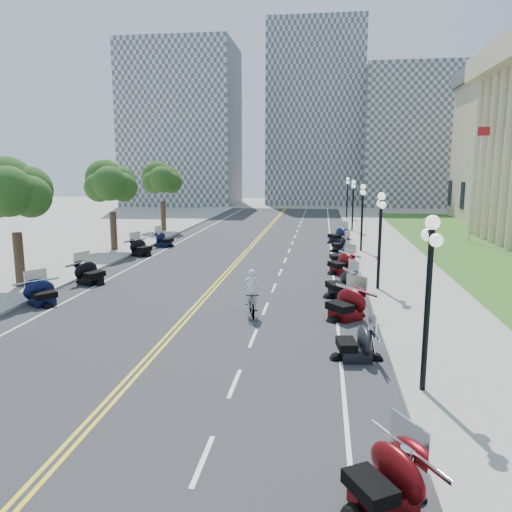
{
  "coord_description": "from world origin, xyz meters",
  "views": [
    {
      "loc": [
        5.68,
        -21.74,
        6.37
      ],
      "look_at": [
        2.46,
        2.37,
        2.0
      ],
      "focal_mm": 35.0,
      "sensor_mm": 36.0,
      "label": 1
    }
  ],
  "objects": [
    {
      "name": "ground",
      "position": [
        0.0,
        0.0,
        0.0
      ],
      "size": [
        160.0,
        160.0,
        0.0
      ],
      "primitive_type": "plane",
      "color": "gray"
    },
    {
      "name": "edge_line_north",
      "position": [
        6.4,
        10.0,
        0.01
      ],
      "size": [
        0.12,
        90.0,
        0.0
      ],
      "primitive_type": "cube",
      "color": "white",
      "rests_on": "road"
    },
    {
      "name": "lane_dash_11",
      "position": [
        3.2,
        20.0,
        0.01
      ],
      "size": [
        0.12,
        2.0,
        0.0
      ],
      "primitive_type": "cube",
      "color": "white",
      "rests_on": "road"
    },
    {
      "name": "flagpole",
      "position": [
        18.0,
        22.0,
        5.0
      ],
      "size": [
        1.1,
        0.2,
        10.0
      ],
      "primitive_type": null,
      "color": "silver",
      "rests_on": "ground"
    },
    {
      "name": "motorcycle_n_9",
      "position": [
        7.08,
        16.11,
        0.64
      ],
      "size": [
        2.3,
        2.3,
        1.28
      ],
      "primitive_type": null,
      "rotation": [
        0.0,
        0.0,
        -1.26
      ],
      "color": "black",
      "rests_on": "road"
    },
    {
      "name": "street_lamp_5",
      "position": [
        8.6,
        40.0,
        2.6
      ],
      "size": [
        0.5,
        1.2,
        4.9
      ],
      "primitive_type": null,
      "color": "black",
      "rests_on": "sidewalk_north"
    },
    {
      "name": "motorcycle_n_4",
      "position": [
        6.88,
        -5.61,
        0.66
      ],
      "size": [
        2.11,
        2.11,
        1.32
      ],
      "primitive_type": null,
      "rotation": [
        0.0,
        0.0,
        -1.45
      ],
      "color": "black",
      "rests_on": "road"
    },
    {
      "name": "centerline_yellow_b",
      "position": [
        0.12,
        10.0,
        0.01
      ],
      "size": [
        0.12,
        90.0,
        0.0
      ],
      "primitive_type": "cube",
      "color": "yellow",
      "rests_on": "road"
    },
    {
      "name": "motorcycle_s_8",
      "position": [
        -7.27,
        12.39,
        0.69
      ],
      "size": [
        2.58,
        2.58,
        1.38
      ],
      "primitive_type": null,
      "rotation": [
        0.0,
        0.0,
        1.17
      ],
      "color": "black",
      "rests_on": "road"
    },
    {
      "name": "motorcycle_n_8",
      "position": [
        6.86,
        10.9,
        0.65
      ],
      "size": [
        2.19,
        2.19,
        1.31
      ],
      "primitive_type": null,
      "rotation": [
        0.0,
        0.0,
        -1.37
      ],
      "color": "black",
      "rests_on": "road"
    },
    {
      "name": "lane_dash_15",
      "position": [
        3.2,
        36.0,
        0.01
      ],
      "size": [
        0.12,
        2.0,
        0.0
      ],
      "primitive_type": "cube",
      "color": "white",
      "rests_on": "road"
    },
    {
      "name": "motorcycle_s_9",
      "position": [
        -6.91,
        16.6,
        0.67
      ],
      "size": [
        2.17,
        2.17,
        1.35
      ],
      "primitive_type": null,
      "rotation": [
        0.0,
        0.0,
        1.43
      ],
      "color": "black",
      "rests_on": "road"
    },
    {
      "name": "lane_dash_9",
      "position": [
        3.2,
        12.0,
        0.01
      ],
      "size": [
        0.12,
        2.0,
        0.0
      ],
      "primitive_type": "cube",
      "color": "white",
      "rests_on": "road"
    },
    {
      "name": "bicycle",
      "position": [
        2.75,
        -1.22,
        0.56
      ],
      "size": [
        0.96,
        1.92,
        1.11
      ],
      "primitive_type": "imported",
      "rotation": [
        0.0,
        0.0,
        0.25
      ],
      "color": "#A51414",
      "rests_on": "road"
    },
    {
      "name": "cyclist_rider",
      "position": [
        2.75,
        -1.22,
        1.97
      ],
      "size": [
        0.63,
        0.41,
        1.72
      ],
      "primitive_type": "imported",
      "rotation": [
        0.0,
        0.0,
        3.14
      ],
      "color": "silver",
      "rests_on": "bicycle"
    },
    {
      "name": "lane_dash_4",
      "position": [
        3.2,
        -8.0,
        0.01
      ],
      "size": [
        0.12,
        2.0,
        0.0
      ],
      "primitive_type": "cube",
      "color": "white",
      "rests_on": "road"
    },
    {
      "name": "motorcycle_s_5",
      "position": [
        -7.17,
        -0.78,
        0.65
      ],
      "size": [
        2.6,
        2.6,
        1.31
      ],
      "primitive_type": null,
      "rotation": [
        0.0,
        0.0,
        0.96
      ],
      "color": "black",
      "rests_on": "road"
    },
    {
      "name": "motorcycle_s_6",
      "position": [
        -6.9,
        3.57,
        0.71
      ],
      "size": [
        2.59,
        2.59,
        1.41
      ],
      "primitive_type": null,
      "rotation": [
        0.0,
        0.0,
        1.22
      ],
      "color": "black",
      "rests_on": "road"
    },
    {
      "name": "motorcycle_n_2",
      "position": [
        6.94,
        -13.06,
        0.68
      ],
      "size": [
        2.66,
        2.66,
        1.36
      ],
      "primitive_type": null,
      "rotation": [
        0.0,
        0.0,
        -1.03
      ],
      "color": "#590A0C",
      "rests_on": "road"
    },
    {
      "name": "distant_block_b",
      "position": [
        4.0,
        68.0,
        15.0
      ],
      "size": [
        16.0,
        12.0,
        30.0
      ],
      "primitive_type": "cube",
      "color": "gray",
      "rests_on": "ground"
    },
    {
      "name": "lane_dash_16",
      "position": [
        3.2,
        40.0,
        0.01
      ],
      "size": [
        0.12,
        2.0,
        0.0
      ],
      "primitive_type": "cube",
      "color": "white",
      "rests_on": "road"
    },
    {
      "name": "street_lamp_1",
      "position": [
        8.6,
        -8.0,
        2.6
      ],
      "size": [
        0.5,
        1.2,
        4.9
      ],
      "primitive_type": null,
      "color": "black",
      "rests_on": "sidewalk_north"
    },
    {
      "name": "lane_dash_7",
      "position": [
        3.2,
        4.0,
        0.01
      ],
      "size": [
        0.12,
        2.0,
        0.0
      ],
      "primitive_type": "cube",
      "color": "white",
      "rests_on": "road"
    },
    {
      "name": "sidewalk_north",
      "position": [
        10.5,
        10.0,
        0.07
      ],
      "size": [
        5.0,
        90.0,
        0.15
      ],
      "primitive_type": "cube",
      "color": "#9E9991",
      "rests_on": "ground"
    },
    {
      "name": "motorcycle_n_10",
      "position": [
        7.0,
        20.49,
        0.75
      ],
      "size": [
        2.88,
        2.88,
        1.49
      ],
      "primitive_type": null,
      "rotation": [
        0.0,
        0.0,
        -1.09
      ],
      "color": "black",
      "rests_on": "road"
    },
    {
      "name": "lane_dash_19",
      "position": [
        3.2,
        52.0,
        0.01
      ],
      "size": [
        0.12,
        2.0,
        0.0
      ],
      "primitive_type": "cube",
      "color": "white",
      "rests_on": "road"
    },
    {
      "name": "tree_3",
      "position": [
        -10.0,
        14.0,
        4.75
      ],
      "size": [
        4.8,
        4.8,
        9.2
      ],
      "primitive_type": null,
      "color": "#235619",
      "rests_on": "sidewalk_south"
    },
    {
      "name": "tree_2",
      "position": [
        -10.0,
        2.0,
        4.75
      ],
      "size": [
        4.8,
        4.8,
        9.2
      ],
      "primitive_type": null,
      "color": "#235619",
      "rests_on": "sidewalk_south"
    },
    {
      "name": "road",
      "position": [
        0.0,
        10.0,
        0.0
      ],
      "size": [
        16.0,
        90.0,
        0.01
      ],
      "primitive_type": "cube",
      "color": "#333335",
      "rests_on": "ground"
    },
    {
      "name": "lane_dash_5",
      "position": [
        3.2,
        -4.0,
        0.01
      ],
      "size": [
        0.12,
        2.0,
        0.0
      ],
      "primitive_type": "cube",
      "color": "white",
      "rests_on": "road"
    },
    {
      "name": "sidewalk_south",
      "position": [
        -10.5,
        10.0,
        0.07
      ],
      "size": [
        5.0,
        90.0,
        0.15
      ],
      "primitive_type": "cube",
      "color": "#9E9991",
      "rests_on": "ground"
    },
    {
      "name": "lane_dash_6",
      "position": [
        3.2,
        0.0,
        0.01
      ],
      "size": [
        0.12,
        2.0,
        0.0
      ],
      "primitive_type": "cube",
      "color": "white",
      "rests_on": "road"
    },
    {
      "name": "motorcycle_n_7",
      "position": [
        6.88,
        8.11,
        0.72
      ],
      "size": [
        2.81,
        2.81,
        1.44
      ],
      "primitive_type": null,
      "rotation": [
        0.0,
        0.0,
        -1.04
      ],
      "color": "#590A0C",
      "rests_on": "road"
    },
    {
      "name": "lawn",
      "position": [
        17.5,
        18.0,
        0.05
      ],
      "size": [
        9.0,
        60.0,
        0.1
      ],
      "primitive_type": "cube",
      "color": "#356023",
      "rests_on": "ground"
    },
    {
      "name": "lane_dash_13",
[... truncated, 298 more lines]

